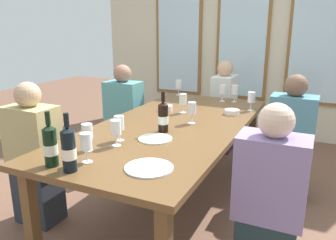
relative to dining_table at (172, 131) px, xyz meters
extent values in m
plane|color=brown|center=(0.00, 0.00, -0.68)|extent=(12.00, 12.00, 0.00)
cube|color=beige|center=(0.00, 2.38, 0.77)|extent=(4.28, 0.06, 2.90)
cube|color=brown|center=(-0.95, 2.33, 0.77)|extent=(0.72, 0.03, 1.88)
cube|color=silver|center=(-0.95, 2.32, 0.77)|extent=(0.64, 0.01, 1.80)
cube|color=brown|center=(0.00, 2.33, 0.77)|extent=(0.72, 0.03, 1.88)
cube|color=silver|center=(0.00, 2.32, 0.77)|extent=(0.64, 0.01, 1.80)
cube|color=brown|center=(0.95, 2.33, 0.77)|extent=(0.72, 0.03, 1.88)
cube|color=silver|center=(0.95, 2.32, 0.77)|extent=(0.64, 0.01, 1.80)
cube|color=brown|center=(0.00, 0.00, 0.04)|extent=(1.08, 2.35, 0.04)
cube|color=brown|center=(-0.44, -1.08, -0.33)|extent=(0.07, 0.07, 0.70)
cube|color=brown|center=(-0.44, 1.08, -0.33)|extent=(0.07, 0.07, 0.70)
cube|color=brown|center=(0.44, 1.08, -0.33)|extent=(0.07, 0.07, 0.70)
cylinder|color=white|center=(0.06, -0.41, 0.07)|extent=(0.24, 0.24, 0.01)
cylinder|color=white|center=(0.25, -0.86, 0.07)|extent=(0.27, 0.27, 0.01)
cylinder|color=black|center=(-0.12, -1.07, 0.18)|extent=(0.08, 0.08, 0.22)
cone|color=black|center=(-0.12, -1.07, 0.30)|extent=(0.08, 0.08, 0.02)
cylinder|color=black|center=(-0.12, -1.07, 0.35)|extent=(0.03, 0.03, 0.08)
cylinder|color=white|center=(-0.12, -1.07, 0.16)|extent=(0.08, 0.08, 0.06)
cylinder|color=black|center=(-0.26, -1.05, 0.17)|extent=(0.07, 0.08, 0.21)
cone|color=black|center=(-0.26, -1.05, 0.29)|extent=(0.07, 0.08, 0.02)
cylinder|color=black|center=(-0.26, -1.05, 0.34)|extent=(0.03, 0.03, 0.08)
cylinder|color=silver|center=(-0.26, -1.05, 0.16)|extent=(0.08, 0.08, 0.06)
cylinder|color=black|center=(0.03, -0.22, 0.17)|extent=(0.08, 0.07, 0.20)
cone|color=black|center=(0.03, -0.22, 0.28)|extent=(0.08, 0.07, 0.02)
cylinder|color=black|center=(0.03, -0.22, 0.33)|extent=(0.03, 0.03, 0.08)
cylinder|color=white|center=(0.03, -0.22, 0.16)|extent=(0.08, 0.08, 0.06)
cylinder|color=white|center=(-0.23, 0.37, 0.09)|extent=(0.12, 0.12, 0.05)
cylinder|color=white|center=(0.36, 0.49, 0.09)|extent=(0.13, 0.13, 0.04)
cylinder|color=white|center=(-0.15, -0.53, 0.07)|extent=(0.06, 0.06, 0.00)
cylinder|color=white|center=(-0.15, -0.53, 0.11)|extent=(0.01, 0.01, 0.07)
cylinder|color=white|center=(-0.15, -0.53, 0.19)|extent=(0.07, 0.07, 0.09)
cylinder|color=white|center=(-0.42, 1.10, 0.07)|extent=(0.06, 0.06, 0.00)
cylinder|color=white|center=(-0.42, 1.10, 0.11)|extent=(0.01, 0.01, 0.07)
cylinder|color=white|center=(-0.42, 1.10, 0.19)|extent=(0.07, 0.07, 0.09)
cylinder|color=white|center=(-0.11, -0.93, 0.07)|extent=(0.06, 0.06, 0.00)
cylinder|color=white|center=(-0.11, -0.93, 0.11)|extent=(0.01, 0.01, 0.07)
cylinder|color=white|center=(-0.11, -0.93, 0.19)|extent=(0.07, 0.07, 0.09)
cylinder|color=#590C19|center=(-0.11, -0.93, 0.16)|extent=(0.06, 0.06, 0.04)
cylinder|color=white|center=(0.48, 0.71, 0.07)|extent=(0.06, 0.06, 0.00)
cylinder|color=white|center=(0.48, 0.71, 0.11)|extent=(0.01, 0.01, 0.07)
cylinder|color=white|center=(0.48, 0.71, 0.19)|extent=(0.07, 0.07, 0.09)
cylinder|color=white|center=(0.13, 0.99, 0.07)|extent=(0.06, 0.06, 0.00)
cylinder|color=white|center=(0.13, 0.99, 0.11)|extent=(0.01, 0.01, 0.07)
cylinder|color=white|center=(0.13, 0.99, 0.19)|extent=(0.07, 0.07, 0.09)
cylinder|color=beige|center=(0.13, 0.99, 0.16)|extent=(0.06, 0.06, 0.02)
cylinder|color=white|center=(0.25, 1.02, 0.07)|extent=(0.06, 0.06, 0.00)
cylinder|color=white|center=(0.25, 1.02, 0.11)|extent=(0.01, 0.01, 0.07)
cylinder|color=white|center=(0.25, 1.02, 0.19)|extent=(0.07, 0.07, 0.09)
cylinder|color=maroon|center=(0.25, 1.02, 0.16)|extent=(0.06, 0.06, 0.03)
cylinder|color=white|center=(0.14, 0.07, 0.07)|extent=(0.06, 0.06, 0.00)
cylinder|color=white|center=(0.14, 0.07, 0.11)|extent=(0.01, 0.01, 0.07)
cylinder|color=white|center=(0.14, 0.07, 0.19)|extent=(0.07, 0.07, 0.09)
cylinder|color=beige|center=(0.14, 0.07, 0.16)|extent=(0.06, 0.06, 0.02)
cylinder|color=white|center=(-0.06, 0.36, 0.07)|extent=(0.06, 0.06, 0.00)
cylinder|color=white|center=(-0.06, 0.36, 0.11)|extent=(0.01, 0.01, 0.07)
cylinder|color=white|center=(-0.06, 0.36, 0.19)|extent=(0.07, 0.07, 0.09)
cylinder|color=white|center=(-0.23, -0.78, 0.07)|extent=(0.06, 0.06, 0.00)
cylinder|color=white|center=(-0.23, -0.78, 0.11)|extent=(0.01, 0.01, 0.07)
cylinder|color=white|center=(-0.23, -0.78, 0.19)|extent=(0.07, 0.07, 0.09)
cylinder|color=maroon|center=(-0.23, -0.78, 0.16)|extent=(0.06, 0.06, 0.04)
cylinder|color=white|center=(-0.12, -0.63, 0.07)|extent=(0.06, 0.06, 0.00)
cylinder|color=white|center=(-0.12, -0.63, 0.11)|extent=(0.01, 0.01, 0.07)
cylinder|color=white|center=(-0.12, -0.63, 0.19)|extent=(0.07, 0.07, 0.09)
cube|color=#2D2D37|center=(-0.86, 0.64, -0.45)|extent=(0.32, 0.24, 0.45)
cube|color=teal|center=(-0.86, 0.64, 0.01)|extent=(0.38, 0.24, 0.48)
sphere|color=#976A55|center=(-0.86, 0.64, 0.34)|extent=(0.19, 0.19, 0.19)
cube|color=#263632|center=(0.86, 0.61, -0.45)|extent=(0.32, 0.24, 0.45)
cube|color=teal|center=(0.86, 0.61, 0.01)|extent=(0.38, 0.24, 0.48)
sphere|color=brown|center=(0.86, 0.61, 0.34)|extent=(0.19, 0.19, 0.19)
cube|color=#292E37|center=(-0.86, -0.63, -0.45)|extent=(0.32, 0.24, 0.45)
cube|color=tan|center=(-0.86, -0.63, 0.01)|extent=(0.38, 0.24, 0.48)
sphere|color=tan|center=(-0.86, -0.63, 0.34)|extent=(0.19, 0.19, 0.19)
cube|color=#8874A9|center=(0.86, -0.59, 0.01)|extent=(0.38, 0.24, 0.48)
sphere|color=beige|center=(0.86, -0.59, 0.34)|extent=(0.19, 0.19, 0.19)
cube|color=#35223F|center=(0.00, 1.52, -0.45)|extent=(0.24, 0.32, 0.45)
cube|color=silver|center=(0.00, 1.52, 0.01)|extent=(0.24, 0.38, 0.48)
sphere|color=tan|center=(0.00, 1.52, 0.34)|extent=(0.19, 0.19, 0.19)
camera|label=1|loc=(1.06, -2.35, 0.81)|focal=35.73mm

